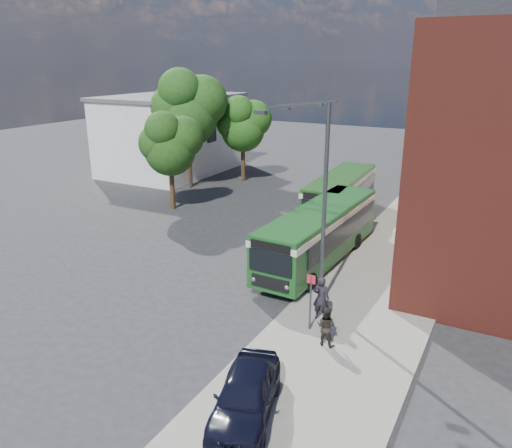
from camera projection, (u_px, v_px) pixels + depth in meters
The scene contains 15 objects.
ground at pixel (241, 269), 26.32m from camera, with size 120.00×120.00×0.00m, color #29292B.
pavement at pixel (409, 243), 29.84m from camera, with size 6.00×48.00×0.15m, color gray.
kerb_line at pixel (359, 236), 31.23m from camera, with size 0.12×48.00×0.01m, color beige.
white_building at pixel (172, 134), 48.30m from camera, with size 9.40×13.40×7.30m.
flagpole at pixel (189, 130), 41.22m from camera, with size 0.95×0.10×9.00m.
street_lamp at pixel (316, 204), 20.97m from camera, with size 2.96×2.38×9.00m.
bus_stop_sign at pixel (311, 299), 19.82m from camera, with size 0.35×0.08×2.52m.
bus_front at pixel (320, 230), 26.74m from camera, with size 2.99×11.24×3.02m.
bus_rear at pixel (341, 192), 34.29m from camera, with size 3.05×9.91×3.02m.
parked_car at pixel (246, 395), 15.15m from camera, with size 1.72×4.28×1.46m, color black.
pedestrian_a at pixel (321, 298), 20.75m from camera, with size 0.70×0.46×1.91m, color black.
pedestrian_b at pixel (326, 326), 18.90m from camera, with size 0.77×0.60×1.58m, color black.
tree_left at pixel (170, 143), 35.36m from camera, with size 4.26×4.05×7.20m.
tree_mid at pixel (188, 107), 41.21m from camera, with size 5.89×5.60×9.95m.
tree_right at pixel (243, 123), 43.72m from camera, with size 4.52×4.30×7.63m.
Camera 1 is at (12.15, -20.97, 10.59)m, focal length 35.00 mm.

